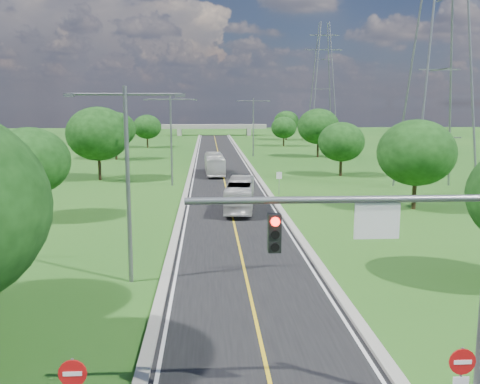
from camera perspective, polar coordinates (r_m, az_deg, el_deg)
The scene contains 24 objects.
ground at distance 75.50m, azimuth -1.97°, elevation 2.46°, with size 260.00×260.00×0.00m, color #1C4C15.
road at distance 81.45m, azimuth -2.08°, elevation 2.99°, with size 8.00×150.00×0.06m, color black.
curb_left at distance 81.45m, azimuth -5.08°, elevation 3.02°, with size 0.50×150.00×0.22m, color gray.
curb_right at distance 81.66m, azimuth 0.90°, elevation 3.07°, with size 0.50×150.00×0.22m, color gray.
signal_mast at distance 15.61m, azimuth 18.06°, elevation -6.82°, with size 8.54×0.33×7.20m.
do_not_enter_right at distance 16.81m, azimuth 22.54°, elevation -17.36°, with size 0.76×0.11×2.50m.
speed_limit_sign at distance 53.92m, azimuth 4.19°, elevation 1.35°, with size 0.55×0.09×2.40m.
overpass at distance 155.08m, azimuth -2.78°, elevation 6.92°, with size 30.00×3.00×3.20m.
streetlight_near_left at distance 27.40m, azimuth -11.92°, elevation 2.51°, with size 5.90×0.25×10.00m.
streetlight_mid_left at distance 60.14m, azimuth -7.37°, elevation 6.29°, with size 5.90×0.25×10.00m.
streetlight_far_right at distance 93.31m, azimuth 1.43°, elevation 7.45°, with size 5.90×0.25×10.00m.
power_tower_near at distance 60.12m, azimuth 20.62°, elevation 13.48°, with size 9.00×6.40×28.00m.
power_tower_far at distance 132.98m, azimuth 8.83°, elevation 11.41°, with size 9.00×6.40×28.00m.
tree_lb at distance 45.37m, azimuth -21.51°, elevation 3.07°, with size 6.30×6.30×7.33m.
tree_lc at distance 66.31m, azimuth -14.90°, elevation 6.02°, with size 7.56×7.56×8.79m.
tree_ld at distance 90.27m, azimuth -13.15°, elevation 6.52°, with size 6.72×6.72×7.82m.
tree_le at distance 113.71m, azimuth -9.88°, elevation 6.86°, with size 5.88×5.88×6.84m.
tree_rb at distance 48.56m, azimuth 18.30°, elevation 4.00°, with size 6.72×6.72×7.82m.
tree_rc at distance 69.20m, azimuth 10.76°, elevation 5.27°, with size 5.88×5.88×6.84m.
tree_rd at distance 92.96m, azimuth 8.35°, elevation 6.93°, with size 7.14×7.14×8.30m.
tree_re at distance 116.20m, azimuth 4.70°, elevation 6.87°, with size 5.46×5.46×6.35m.
tree_rf at distance 136.46m, azimuth 4.97°, elevation 7.50°, with size 6.30×6.30×7.33m.
bus_outbound at distance 46.13m, azimuth 0.01°, elevation -0.28°, with size 2.20×9.41×2.62m, color beige.
bus_inbound at distance 69.14m, azimuth -2.72°, elevation 2.98°, with size 2.26×9.64×2.69m, color silver.
Camera 1 is at (-1.98, -14.92, 9.15)m, focal length 40.00 mm.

